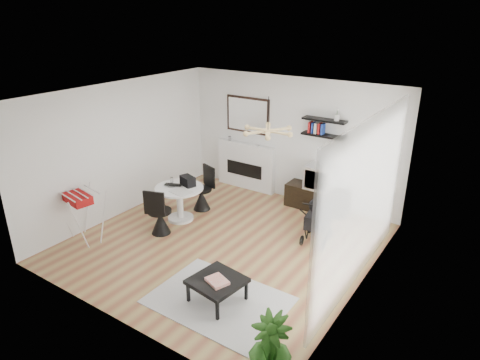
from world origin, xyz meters
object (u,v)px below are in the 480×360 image
Objects in this scene: fireplace at (246,160)px; potted_plant at (270,349)px; coffee_table at (217,282)px; tv_console at (317,198)px; crt_tv at (320,177)px; dining_table at (180,198)px; stroller at (318,221)px; drying_rack at (83,215)px.

fireplace is 5.72m from potted_plant.
tv_console is at bearing 91.67° from coffee_table.
fireplace is 1.95m from crt_tv.
stroller reaches higher than dining_table.
crt_tv is at bearing 104.92° from stroller.
coffee_table is (2.19, -1.68, -0.13)m from dining_table.
dining_table is at bearing -94.84° from fireplace.
fireplace is 2.43× the size of stroller.
dining_table is (-2.08, -1.98, 0.22)m from tv_console.
drying_rack reaches higher than dining_table.
drying_rack is 1.09× the size of potted_plant.
crt_tv is at bearing 60.06° from drying_rack.
tv_console is 1.48× the size of stroller.
fireplace reaches higher than potted_plant.
stroller is at bearing 79.59° from coffee_table.
crt_tv is at bearing 90.96° from coffee_table.
tv_console is 1.50× the size of potted_plant.
stroller is 1.13× the size of coffee_table.
drying_rack is at bearing -154.50° from stroller.
drying_rack is at bearing -130.19° from crt_tv.
drying_rack is 1.08× the size of stroller.
coffee_table is (0.11, -3.66, 0.08)m from tv_console.
drying_rack is 4.52m from potted_plant.
fireplace is at bearing 117.64° from coffee_table.
potted_plant is (0.89, -3.28, 0.06)m from stroller.
crt_tv is 0.72× the size of coffee_table.
drying_rack is 4.27m from stroller.
crt_tv is 2.92m from dining_table.
coffee_table is at bearing -89.04° from crt_tv.
tv_console is 1.37× the size of dining_table.
stroller is at bearing -64.76° from tv_console.
drying_rack is 3.09m from coffee_table.
coffee_table is (2.00, -3.83, -0.36)m from fireplace.
drying_rack reaches higher than potted_plant.
fireplace reaches higher than stroller.
potted_plant is (1.45, -4.47, 0.19)m from tv_console.
potted_plant is (1.41, -4.46, -0.30)m from crt_tv.
tv_console is 0.49m from crt_tv.
dining_table is 2.76m from stroller.
stroller is 1.01× the size of potted_plant.
potted_plant is at bearing -71.99° from tv_console.
potted_plant is (4.43, -0.89, -0.07)m from drying_rack.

